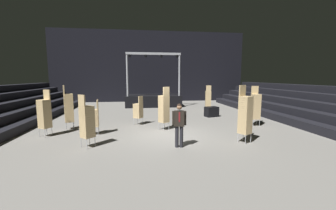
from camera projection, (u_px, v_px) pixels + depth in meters
ground_plane at (168, 136)px, 10.59m from camera, size 22.00×30.00×0.10m
arena_end_wall at (150, 67)px, 24.81m from camera, size 22.00×0.30×8.00m
bleacher_bank_right at (320, 106)px, 12.66m from camera, size 3.75×24.00×2.25m
stage_riser at (153, 100)px, 21.20m from camera, size 5.25×3.05×5.00m
man_with_tie at (179, 123)px, 8.60m from camera, size 0.57×0.29×1.77m
chair_stack_front_left at (44, 113)px, 10.23m from camera, size 0.60×0.60×2.22m
chair_stack_front_right at (69, 107)px, 11.60m from camera, size 0.57×0.57×2.39m
chair_stack_mid_left at (138, 110)px, 12.80m from camera, size 0.61×0.61×1.71m
chair_stack_mid_right at (164, 108)px, 11.52m from camera, size 0.61×0.61×2.31m
chair_stack_mid_centre at (94, 117)px, 10.56m from camera, size 0.48×0.48×1.71m
chair_stack_rear_left at (245, 114)px, 9.21m from camera, size 0.59×0.59×2.48m
chair_stack_rear_right at (256, 106)px, 12.46m from camera, size 0.47×0.47×2.31m
chair_stack_rear_centre at (208, 98)px, 17.90m from camera, size 0.52×0.52×2.14m
chair_stack_aisle_left at (87, 121)px, 8.63m from camera, size 0.62×0.62×2.14m
equipment_road_case at (212, 112)px, 15.44m from camera, size 1.03×0.83×0.71m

